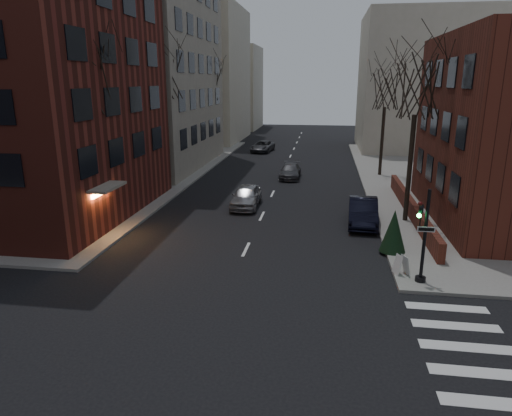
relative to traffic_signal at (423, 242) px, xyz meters
The scene contains 21 objects.
ground 12.15m from the traffic_signal, 131.43° to the right, with size 160.00×160.00×0.00m, color black.
building_left_brick 25.61m from the traffic_signal, 162.24° to the left, with size 15.00×15.00×18.00m, color maroon.
building_left_tan 37.33m from the traffic_signal, 134.92° to the left, with size 18.00×18.00×28.00m, color gray.
low_wall_right 10.18m from the traffic_signal, 82.24° to the left, with size 0.35×16.00×1.00m, color #5A241A.
building_distant_la 51.89m from the traffic_signal, 116.50° to the left, with size 14.00×16.00×18.00m, color beige.
building_distant_ra 42.05m from the traffic_signal, 80.23° to the left, with size 14.00×14.00×16.00m, color beige.
building_distant_lb 66.59m from the traffic_signal, 108.38° to the left, with size 10.00×12.00×14.00m, color beige.
traffic_signal is the anchor object (origin of this frame).
tree_left_a 18.66m from the traffic_signal, 163.35° to the left, with size 4.18×4.18×10.26m.
tree_left_b 24.87m from the traffic_signal, 134.54° to the left, with size 4.40×4.40×10.80m.
tree_left_c 35.76m from the traffic_signal, 118.36° to the left, with size 3.96×3.96×9.72m.
tree_right_a 10.92m from the traffic_signal, 84.53° to the left, with size 3.96×3.96×9.72m.
tree_right_b 23.71m from the traffic_signal, 87.85° to the left, with size 3.74×3.74×9.18m.
streetlamp_near 20.86m from the traffic_signal, 141.13° to the left, with size 0.36×0.36×6.28m.
streetlamp_far 36.81m from the traffic_signal, 116.06° to the left, with size 0.36×0.36×6.28m.
parked_sedan 8.46m from the traffic_signal, 101.96° to the left, with size 1.66×4.75×1.57m, color black.
car_lane_silver 14.48m from the traffic_signal, 130.10° to the left, with size 1.77×4.40×1.50m, color gray.
car_lane_gray 22.19m from the traffic_signal, 108.56° to the left, with size 1.74×4.28×1.24m, color #3A3A3F.
car_lane_far 37.71m from the traffic_signal, 107.84° to the left, with size 2.15×4.66×1.30m, color #3E3E43.
sandwich_board 1.61m from the traffic_signal, 134.20° to the left, with size 0.39×0.54×0.87m, color silver.
evergreen_shrub 3.59m from the traffic_signal, 100.44° to the left, with size 1.28×1.28×2.13m, color black.
Camera 1 is at (3.74, -9.57, 8.36)m, focal length 32.00 mm.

